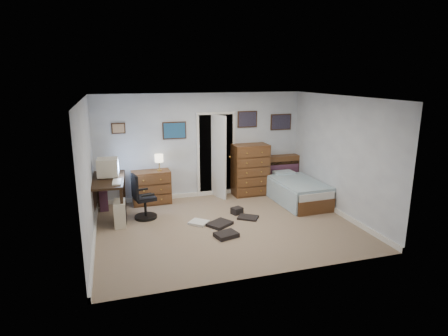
% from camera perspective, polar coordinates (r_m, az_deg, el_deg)
% --- Properties ---
extents(floor, '(5.00, 4.00, 0.02)m').
position_cam_1_polar(floor, '(7.51, 0.34, -8.81)').
color(floor, gray).
rests_on(floor, ground).
extents(computer_desk, '(0.75, 1.46, 0.82)m').
position_cam_1_polar(computer_desk, '(8.13, -17.93, -2.90)').
color(computer_desk, black).
rests_on(computer_desk, floor).
extents(crt_monitor, '(0.45, 0.42, 0.39)m').
position_cam_1_polar(crt_monitor, '(8.17, -17.28, 0.08)').
color(crt_monitor, beige).
rests_on(crt_monitor, computer_desk).
extents(keyboard, '(0.19, 0.45, 0.03)m').
position_cam_1_polar(keyboard, '(7.73, -16.02, -2.05)').
color(keyboard, beige).
rests_on(keyboard, computer_desk).
extents(pc_tower, '(0.25, 0.47, 0.49)m').
position_cam_1_polar(pc_tower, '(7.72, -15.53, -6.64)').
color(pc_tower, beige).
rests_on(pc_tower, floor).
extents(office_chair, '(0.55, 0.55, 0.96)m').
position_cam_1_polar(office_chair, '(7.90, -12.31, -5.02)').
color(office_chair, black).
rests_on(office_chair, floor).
extents(media_stack, '(0.18, 0.18, 0.88)m').
position_cam_1_polar(media_stack, '(8.56, -17.96, -3.40)').
color(media_stack, maroon).
rests_on(media_stack, floor).
extents(low_dresser, '(0.87, 0.45, 0.77)m').
position_cam_1_polar(low_dresser, '(8.79, -11.00, -2.90)').
color(low_dresser, brown).
rests_on(low_dresser, floor).
extents(table_lamp, '(0.20, 0.20, 0.38)m').
position_cam_1_polar(table_lamp, '(8.65, -9.88, 1.40)').
color(table_lamp, gold).
rests_on(table_lamp, low_dresser).
extents(doorway, '(0.96, 1.12, 2.05)m').
position_cam_1_polar(doorway, '(9.39, -1.71, 2.33)').
color(doorway, black).
rests_on(doorway, floor).
extents(tall_dresser, '(0.87, 0.52, 1.26)m').
position_cam_1_polar(tall_dresser, '(9.24, 4.01, -0.26)').
color(tall_dresser, brown).
rests_on(tall_dresser, floor).
extents(headboard_bookcase, '(1.01, 0.27, 0.91)m').
position_cam_1_polar(headboard_bookcase, '(9.73, 8.83, -0.57)').
color(headboard_bookcase, brown).
rests_on(headboard_bookcase, floor).
extents(bed, '(1.00, 1.79, 0.58)m').
position_cam_1_polar(bed, '(8.90, 10.97, -3.43)').
color(bed, brown).
rests_on(bed, floor).
extents(wall_posters, '(4.38, 0.04, 0.60)m').
position_cam_1_polar(wall_posters, '(9.05, 0.10, 6.68)').
color(wall_posters, '#331E11').
rests_on(wall_posters, floor).
extents(floor_clutter, '(1.53, 1.38, 0.14)m').
position_cam_1_polar(floor_clutter, '(7.51, 0.20, -8.42)').
color(floor_clutter, black).
rests_on(floor_clutter, floor).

